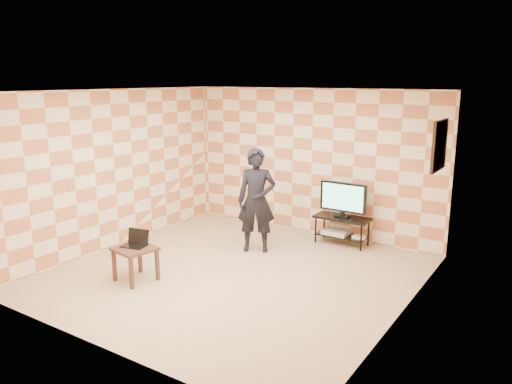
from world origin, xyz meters
TOP-DOWN VIEW (x-y plane):
  - floor at (0.00, 0.00)m, footprint 5.00×5.00m
  - wall_back at (0.00, 2.50)m, footprint 5.00×0.02m
  - wall_front at (0.00, -2.50)m, footprint 5.00×0.02m
  - wall_left at (-2.50, 0.00)m, footprint 0.02×5.00m
  - wall_right at (2.50, 0.00)m, footprint 0.02×5.00m
  - ceiling at (0.00, 0.00)m, footprint 5.00×5.00m
  - wall_art at (2.47, 1.55)m, footprint 0.04×0.72m
  - tv_stand at (0.79, 2.17)m, footprint 0.97×0.44m
  - tv at (0.79, 2.16)m, footprint 0.85×0.16m
  - dvd_player at (0.69, 2.14)m, footprint 0.45×0.32m
  - game_console at (1.13, 2.14)m, footprint 0.23×0.18m
  - side_table at (-1.06, -0.97)m, footprint 0.61×0.61m
  - laptop at (-1.12, -0.89)m, footprint 0.39×0.34m
  - person at (-0.29, 1.07)m, footprint 0.76×0.67m

SIDE VIEW (x-z plane):
  - floor at x=0.00m, z-range 0.00..0.00m
  - game_console at x=1.13m, z-range 0.17..0.22m
  - dvd_player at x=0.69m, z-range 0.17..0.25m
  - tv_stand at x=0.79m, z-range 0.12..0.62m
  - side_table at x=-1.06m, z-range 0.16..0.66m
  - laptop at x=-1.12m, z-range 0.44..0.66m
  - tv at x=0.79m, z-range 0.53..1.15m
  - person at x=-0.29m, z-range 0.00..1.76m
  - wall_back at x=0.00m, z-range 0.00..2.70m
  - wall_front at x=0.00m, z-range 0.00..2.70m
  - wall_left at x=-2.50m, z-range 0.00..2.70m
  - wall_right at x=2.50m, z-range 0.00..2.70m
  - wall_art at x=2.47m, z-range 1.59..2.31m
  - ceiling at x=0.00m, z-range 2.69..2.71m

